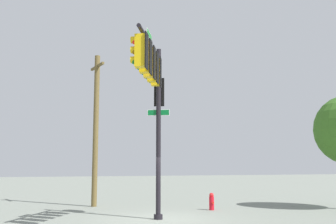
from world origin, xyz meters
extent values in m
plane|color=slate|center=(0.00, 0.00, 0.00)|extent=(120.00, 120.00, 0.00)
cylinder|color=black|center=(0.00, 0.00, 3.56)|extent=(0.20, 0.20, 7.11)
cylinder|color=black|center=(0.00, 0.00, 0.10)|extent=(0.36, 0.36, 0.20)
cylinder|color=black|center=(1.90, -0.88, 6.67)|extent=(3.87, 1.89, 0.14)
cylinder|color=black|center=(0.86, -0.40, 6.17)|extent=(1.78, 0.88, 1.07)
cube|color=gold|center=(0.69, -0.32, 5.92)|extent=(0.43, 0.45, 1.10)
cube|color=black|center=(0.77, -0.14, 5.92)|extent=(0.42, 0.20, 1.22)
sphere|color=#FF2018|center=(0.62, -0.51, 6.26)|extent=(0.22, 0.22, 0.22)
cylinder|color=gold|center=(0.59, -0.56, 6.31)|extent=(0.27, 0.22, 0.23)
sphere|color=#855607|center=(0.62, -0.51, 5.92)|extent=(0.22, 0.22, 0.22)
cylinder|color=gold|center=(0.59, -0.56, 5.97)|extent=(0.27, 0.22, 0.23)
sphere|color=#0B621E|center=(0.62, -0.51, 5.58)|extent=(0.22, 0.22, 0.22)
cylinder|color=gold|center=(0.59, -0.56, 5.63)|extent=(0.27, 0.22, 0.23)
cube|color=gold|center=(1.38, -0.64, 5.92)|extent=(0.45, 0.46, 1.10)
cube|color=black|center=(1.47, -0.46, 5.92)|extent=(0.41, 0.23, 1.22)
sphere|color=#FF2018|center=(1.30, -0.82, 6.26)|extent=(0.22, 0.22, 0.22)
cylinder|color=gold|center=(1.27, -0.87, 6.31)|extent=(0.27, 0.23, 0.23)
sphere|color=#855607|center=(1.30, -0.82, 5.92)|extent=(0.22, 0.22, 0.22)
cylinder|color=gold|center=(1.27, -0.87, 5.97)|extent=(0.27, 0.23, 0.23)
sphere|color=#0B621E|center=(1.30, -0.82, 5.58)|extent=(0.22, 0.22, 0.22)
cylinder|color=gold|center=(1.27, -0.87, 5.63)|extent=(0.27, 0.23, 0.23)
cube|color=gold|center=(2.08, -0.96, 5.92)|extent=(0.44, 0.46, 1.10)
cube|color=black|center=(2.16, -0.78, 5.92)|extent=(0.42, 0.22, 1.22)
sphere|color=#FF2018|center=(1.99, -1.14, 6.26)|extent=(0.22, 0.22, 0.22)
cylinder|color=gold|center=(1.97, -1.20, 6.31)|extent=(0.27, 0.22, 0.23)
sphere|color=#855607|center=(1.99, -1.14, 5.92)|extent=(0.22, 0.22, 0.22)
cylinder|color=gold|center=(1.97, -1.20, 5.97)|extent=(0.27, 0.22, 0.23)
sphere|color=#0B621E|center=(1.99, -1.14, 5.58)|extent=(0.22, 0.22, 0.22)
cylinder|color=gold|center=(1.97, -1.20, 5.63)|extent=(0.27, 0.22, 0.23)
cube|color=#ECB50D|center=(2.77, -1.28, 5.92)|extent=(0.44, 0.46, 1.10)
cube|color=black|center=(2.85, -1.10, 5.92)|extent=(0.42, 0.22, 1.22)
sphere|color=#FF2018|center=(2.68, -1.46, 6.26)|extent=(0.22, 0.22, 0.22)
cylinder|color=#ECB50D|center=(2.66, -1.52, 6.31)|extent=(0.27, 0.22, 0.23)
sphere|color=#855607|center=(2.68, -1.46, 5.92)|extent=(0.22, 0.22, 0.22)
cylinder|color=#ECB50D|center=(2.66, -1.52, 5.97)|extent=(0.27, 0.22, 0.23)
sphere|color=#0B621E|center=(2.68, -1.46, 5.58)|extent=(0.22, 0.22, 0.22)
cylinder|color=#ECB50D|center=(2.66, -1.52, 5.63)|extent=(0.27, 0.22, 0.23)
cube|color=gold|center=(3.46, -1.60, 5.92)|extent=(0.44, 0.46, 1.10)
cube|color=black|center=(3.55, -1.42, 5.92)|extent=(0.41, 0.23, 1.22)
sphere|color=#FF2018|center=(3.37, -1.78, 6.26)|extent=(0.22, 0.22, 0.22)
cylinder|color=gold|center=(3.35, -1.84, 6.31)|extent=(0.27, 0.23, 0.23)
sphere|color=#855607|center=(3.37, -1.78, 5.92)|extent=(0.22, 0.22, 0.22)
cylinder|color=gold|center=(3.35, -1.84, 5.97)|extent=(0.27, 0.23, 0.23)
sphere|color=#0B621E|center=(3.37, -1.78, 5.58)|extent=(0.22, 0.22, 0.22)
cylinder|color=gold|center=(3.35, -1.84, 5.63)|extent=(0.27, 0.23, 0.23)
cube|color=yellow|center=(-0.32, 0.15, 5.27)|extent=(0.46, 0.44, 1.10)
cube|color=black|center=(-0.14, 0.06, 5.27)|extent=(0.22, 0.42, 1.22)
sphere|color=#FF2018|center=(-0.50, 0.23, 5.61)|extent=(0.22, 0.22, 0.22)
cylinder|color=yellow|center=(-0.55, 0.26, 5.66)|extent=(0.22, 0.27, 0.23)
sphere|color=#855607|center=(-0.50, 0.23, 5.27)|extent=(0.22, 0.22, 0.22)
cylinder|color=yellow|center=(-0.55, 0.26, 5.32)|extent=(0.22, 0.27, 0.23)
sphere|color=#0B621E|center=(-0.50, 0.23, 4.93)|extent=(0.22, 0.22, 0.22)
cylinder|color=yellow|center=(-0.55, 0.26, 4.98)|extent=(0.22, 0.27, 0.23)
cube|color=white|center=(2.09, -0.97, 6.97)|extent=(0.86, 0.41, 0.26)
cube|color=#1D7F2B|center=(2.09, -0.97, 6.97)|extent=(0.83, 0.41, 0.22)
cube|color=white|center=(0.00, 0.00, 4.37)|extent=(0.41, 0.86, 0.26)
cube|color=#0B662C|center=(0.00, 0.00, 4.37)|extent=(0.41, 0.83, 0.22)
cylinder|color=brown|center=(-5.71, -1.92, 4.10)|extent=(0.29, 0.29, 8.20)
cube|color=brown|center=(-5.71, -1.92, 7.60)|extent=(1.78, 0.54, 0.12)
cylinder|color=red|center=(-2.35, 3.38, 0.33)|extent=(0.24, 0.24, 0.65)
sphere|color=red|center=(-2.35, 3.38, 0.72)|extent=(0.22, 0.22, 0.22)
cylinder|color=red|center=(-2.20, 3.38, 0.36)|extent=(0.12, 0.10, 0.10)
camera|label=1|loc=(15.69, -4.47, 2.20)|focal=41.90mm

